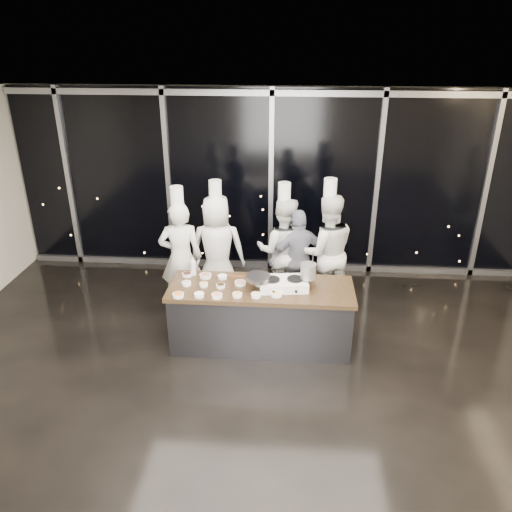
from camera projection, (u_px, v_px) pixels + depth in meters
The scene contains 14 objects.
ground at pixel (256, 385), 6.17m from camera, with size 9.00×9.00×0.00m, color black.
room_shell at pixel (272, 214), 5.23m from camera, with size 9.02×7.02×3.21m.
window_wall at pixel (271, 183), 8.63m from camera, with size 8.90×0.11×3.20m.
demo_counter at pixel (261, 316), 6.80m from camera, with size 2.46×0.86×0.90m.
stove at pixel (283, 284), 6.57m from camera, with size 0.67×0.46×0.14m.
frying_pan at pixel (258, 277), 6.50m from camera, with size 0.58×0.36×0.05m.
stock_pot at pixel (308, 271), 6.51m from camera, with size 0.20×0.20×0.20m, color #A6A6A8.
prep_bowls at pixel (221, 286), 6.58m from camera, with size 1.40×0.73×0.05m.
squeeze_bottle at pixel (193, 266), 6.90m from camera, with size 0.07×0.07×0.27m.
chef_far_left at pixel (181, 257), 7.50m from camera, with size 0.71×0.53×1.99m.
chef_left at pixel (217, 249), 7.78m from camera, with size 0.90×0.63×2.00m.
chef_center at pixel (283, 250), 7.79m from camera, with size 0.88×0.70×1.96m.
guest at pixel (298, 259), 7.67m from camera, with size 1.01×0.69×1.60m.
chef_right at pixel (326, 251), 7.62m from camera, with size 1.00×0.84×2.07m.
Camera 1 is at (0.39, -4.95, 4.00)m, focal length 35.00 mm.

